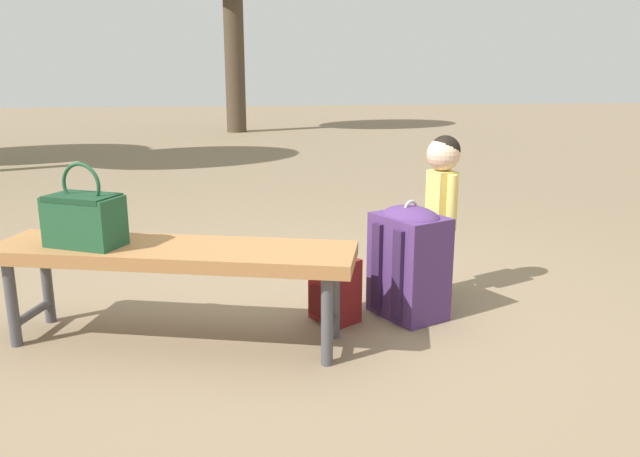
{
  "coord_description": "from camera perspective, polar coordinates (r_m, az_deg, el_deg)",
  "views": [
    {
      "loc": [
        -0.33,
        -2.87,
        1.19
      ],
      "look_at": [
        0.1,
        0.06,
        0.45
      ],
      "focal_mm": 35.26,
      "sensor_mm": 36.0,
      "label": 1
    }
  ],
  "objects": [
    {
      "name": "child_standing",
      "position": [
        3.4,
        11.01,
        3.4
      ],
      "size": [
        0.18,
        0.23,
        0.87
      ],
      "color": "#CCCC8C",
      "rests_on": "ground"
    },
    {
      "name": "park_bench",
      "position": [
        2.84,
        -13.17,
        -2.66
      ],
      "size": [
        1.65,
        0.83,
        0.45
      ],
      "color": "#9E6B3D",
      "rests_on": "ground"
    },
    {
      "name": "backpack_small",
      "position": [
        3.07,
        1.34,
        -5.12
      ],
      "size": [
        0.25,
        0.27,
        0.37
      ],
      "color": "maroon",
      "rests_on": "ground"
    },
    {
      "name": "handbag",
      "position": [
        2.91,
        -20.62,
        0.93
      ],
      "size": [
        0.37,
        0.31,
        0.37
      ],
      "color": "#1E4C2D",
      "rests_on": "park_bench"
    },
    {
      "name": "backpack_large",
      "position": [
        3.13,
        8.13,
        -2.75
      ],
      "size": [
        0.39,
        0.43,
        0.59
      ],
      "color": "#4C2D66",
      "rests_on": "ground"
    },
    {
      "name": "ground_plane",
      "position": [
        3.13,
        -1.76,
        -8.35
      ],
      "size": [
        40.0,
        40.0,
        0.0
      ],
      "primitive_type": "plane",
      "color": "#7F6B51",
      "rests_on": "ground"
    }
  ]
}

